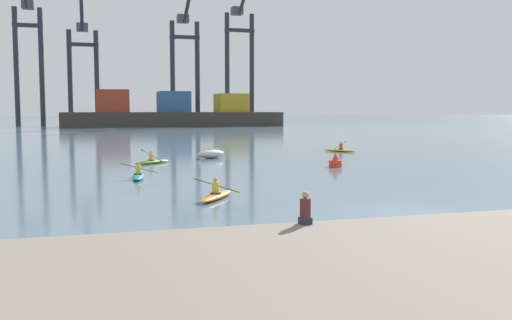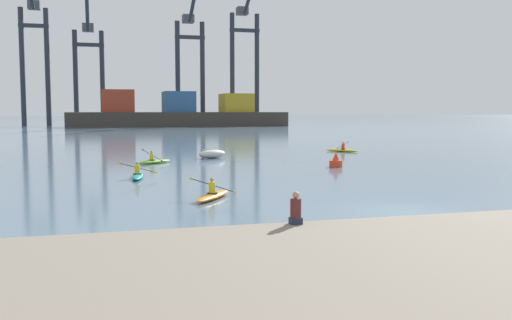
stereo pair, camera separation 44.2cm
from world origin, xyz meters
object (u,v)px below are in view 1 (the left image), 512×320
Objects in this scene: kayak_teal at (138,175)px; container_barge at (173,114)px; gantry_crane_east_mid at (185,53)px; seated_onlooker at (305,210)px; gantry_crane_west_mid at (83,57)px; channel_buoy at (335,162)px; kayak_orange at (216,195)px; kayak_yellow at (340,150)px; kayak_lime at (152,161)px; capsized_dinghy at (211,154)px; gantry_crane_west at (28,47)px; gantry_crane_east at (240,52)px.

container_barge is at bearing 80.88° from kayak_teal.
gantry_crane_east_mid is 41.04× the size of seated_onlooker.
channel_buoy is (17.31, -113.69, -16.62)m from gantry_crane_west_mid.
kayak_orange and kayak_yellow have the same top height.
kayak_lime is at bearing 93.17° from kayak_orange.
channel_buoy reaches higher than capsized_dinghy.
seated_onlooker is (6.73, -135.15, -15.80)m from gantry_crane_west_mid.
gantry_crane_west_mid is 25.57m from gantry_crane_east_mid.
gantry_crane_east_mid reaches higher than gantry_crane_west.
kayak_teal is at bearing 107.13° from kayak_orange.
seated_onlooker reaches higher than capsized_dinghy.
gantry_crane_west is 36.49× the size of channel_buoy.
capsized_dinghy is at bearing 33.94° from kayak_lime.
kayak_teal is at bearing -88.16° from gantry_crane_west_mid.
kayak_lime reaches higher than kayak_orange.
kayak_orange is at bearing -105.20° from gantry_crane_east.
gantry_crane_west_mid is (-20.35, 13.30, 14.06)m from container_barge.
channel_buoy reaches higher than kayak_yellow.
seated_onlooker reaches higher than kayak_orange.
capsized_dinghy is at bearing -96.15° from container_barge.
gantry_crane_east_mid reaches higher than capsized_dinghy.
seated_onlooker is (-16.91, -34.44, 1.01)m from kayak_yellow.
capsized_dinghy is 0.89× the size of kayak_orange.
kayak_lime is 19.54m from kayak_yellow.
gantry_crane_east_mid is 14.66m from gantry_crane_east.
kayak_lime is at bearing -146.06° from capsized_dinghy.
channel_buoy is at bearing -93.86° from gantry_crane_east_mid.
gantry_crane_east is 12.13× the size of kayak_yellow.
seated_onlooker is at bearing -103.96° from gantry_crane_east.
container_barge is 51.44× the size of channel_buoy.
gantry_crane_west_mid is 109.24m from kayak_lime.
seated_onlooker reaches higher than kayak_lime.
gantry_crane_east is 13.17× the size of capsized_dinghy.
channel_buoy is at bearing 12.38° from kayak_teal.
channel_buoy is (29.66, -110.05, -18.38)m from gantry_crane_west.
kayak_teal is at bearing -99.12° from container_barge.
gantry_crane_west_mid is 1.00× the size of gantry_crane_east_mid.
kayak_yellow is at bearing 54.97° from kayak_orange.
container_barge is 1.41× the size of gantry_crane_west.
gantry_crane_west_mid is 116.19m from channel_buoy.
capsized_dinghy is at bearing -84.24° from gantry_crane_west_mid.
capsized_dinghy is 13.63m from kayak_yellow.
kayak_lime is 27.39m from seated_onlooker.
kayak_lime is (-19.06, -100.54, -17.80)m from gantry_crane_east_mid.
gantry_crane_east reaches higher than kayak_yellow.
gantry_crane_west_mid is 10.70× the size of kayak_teal.
kayak_teal is 18.75m from seated_onlooker.
gantry_crane_west is 115.45m from channel_buoy.
gantry_crane_west reaches higher than container_barge.
kayak_orange is 3.55× the size of seated_onlooker.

